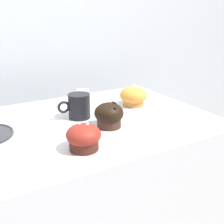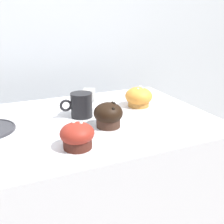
{
  "view_description": "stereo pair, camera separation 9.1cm",
  "coord_description": "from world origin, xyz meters",
  "px_view_note": "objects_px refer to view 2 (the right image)",
  "views": [
    {
      "loc": [
        -0.31,
        -0.82,
        1.29
      ],
      "look_at": [
        0.11,
        -0.08,
        0.98
      ],
      "focal_mm": 42.0,
      "sensor_mm": 36.0,
      "label": 1
    },
    {
      "loc": [
        -0.23,
        -0.86,
        1.29
      ],
      "look_at": [
        0.11,
        -0.08,
        0.98
      ],
      "focal_mm": 42.0,
      "sensor_mm": 36.0,
      "label": 2
    }
  ],
  "objects_px": {
    "muffin_back_left": "(139,97)",
    "coffee_cup": "(81,104)",
    "muffin_front_center": "(108,115)",
    "muffin_back_right": "(77,136)"
  },
  "relations": [
    {
      "from": "muffin_back_left",
      "to": "coffee_cup",
      "type": "xyz_separation_m",
      "value": [
        -0.26,
        -0.02,
        0.01
      ]
    },
    {
      "from": "muffin_back_left",
      "to": "muffin_front_center",
      "type": "bearing_deg",
      "value": -142.94
    },
    {
      "from": "muffin_front_center",
      "to": "muffin_back_left",
      "type": "bearing_deg",
      "value": 37.06
    },
    {
      "from": "muffin_back_left",
      "to": "coffee_cup",
      "type": "height_order",
      "value": "coffee_cup"
    },
    {
      "from": "muffin_front_center",
      "to": "coffee_cup",
      "type": "bearing_deg",
      "value": 113.29
    },
    {
      "from": "muffin_front_center",
      "to": "muffin_back_right",
      "type": "xyz_separation_m",
      "value": [
        -0.14,
        -0.11,
        -0.0
      ]
    },
    {
      "from": "muffin_back_right",
      "to": "coffee_cup",
      "type": "xyz_separation_m",
      "value": [
        0.08,
        0.24,
        0.01
      ]
    },
    {
      "from": "muffin_front_center",
      "to": "muffin_back_right",
      "type": "height_order",
      "value": "muffin_front_center"
    },
    {
      "from": "muffin_back_right",
      "to": "coffee_cup",
      "type": "bearing_deg",
      "value": 70.28
    },
    {
      "from": "muffin_back_right",
      "to": "coffee_cup",
      "type": "relative_size",
      "value": 0.81
    }
  ]
}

